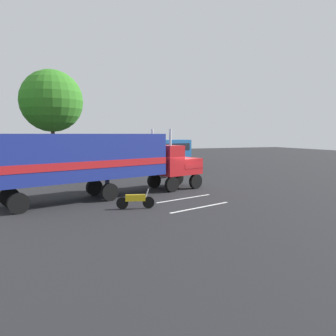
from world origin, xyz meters
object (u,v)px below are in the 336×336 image
semi_truck (103,159)px  parked_bus (151,151)px  tree_center (52,101)px  parked_car (93,170)px  motorcycle (136,200)px  person_bystander (107,178)px

semi_truck → parked_bus: (8.66, 15.86, -0.46)m
tree_center → parked_car: bearing=-70.8°
semi_truck → motorcycle: size_ratio=6.90×
semi_truck → person_bystander: (0.75, 2.62, -1.63)m
semi_truck → tree_center: size_ratio=1.25×
parked_car → motorcycle: bearing=-88.5°
motorcycle → person_bystander: bearing=93.5°
semi_truck → person_bystander: semi_truck is taller
person_bystander → tree_center: tree_center is taller
person_bystander → motorcycle: person_bystander is taller
tree_center → semi_truck: bearing=-82.7°
semi_truck → person_bystander: bearing=74.0°
person_bystander → parked_car: (0.04, 6.95, -0.09)m
person_bystander → motorcycle: size_ratio=0.79×
parked_bus → parked_car: size_ratio=2.38×
person_bystander → parked_car: 6.95m
person_bystander → motorcycle: bearing=-86.5°
parked_car → motorcycle: (0.35, -13.27, -0.33)m
motorcycle → tree_center: bearing=99.0°
semi_truck → motorcycle: 4.37m
parked_bus → parked_car: bearing=-141.3°
motorcycle → tree_center: size_ratio=0.18×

